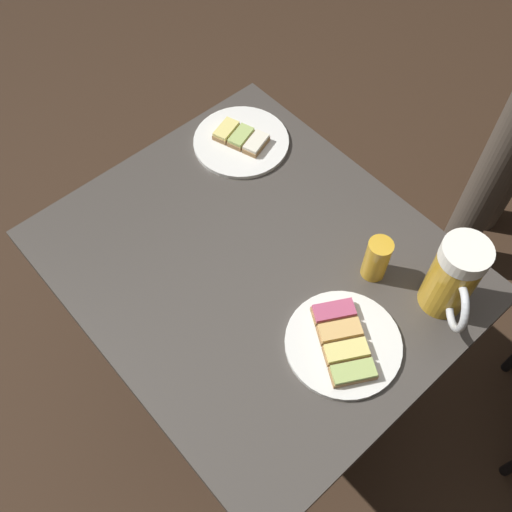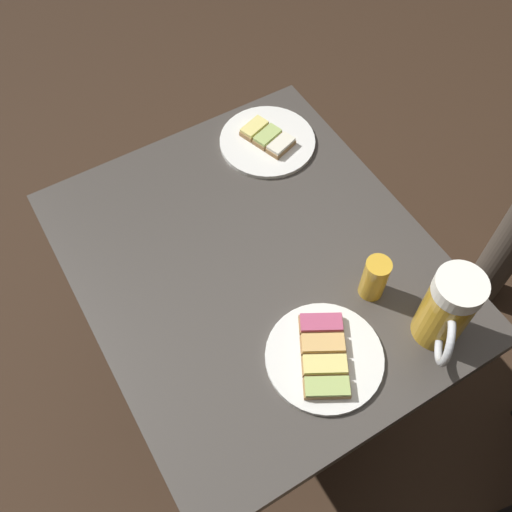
# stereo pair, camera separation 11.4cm
# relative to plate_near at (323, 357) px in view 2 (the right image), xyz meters

# --- Properties ---
(ground_plane) EXTENTS (6.00, 6.00, 0.00)m
(ground_plane) POSITION_rel_plate_near_xyz_m (-0.00, -0.24, -0.73)
(ground_plane) COLOR #382619
(cafe_table) EXTENTS (0.69, 0.80, 0.72)m
(cafe_table) POSITION_rel_plate_near_xyz_m (-0.00, -0.24, -0.17)
(cafe_table) COLOR black
(cafe_table) RESTS_ON ground_plane
(plate_near) EXTENTS (0.22, 0.22, 0.03)m
(plate_near) POSITION_rel_plate_near_xyz_m (0.00, 0.00, 0.00)
(plate_near) COLOR white
(plate_near) RESTS_ON cafe_table
(plate_far) EXTENTS (0.22, 0.22, 0.03)m
(plate_far) POSITION_rel_plate_near_xyz_m (-0.19, -0.51, -0.00)
(plate_far) COLOR white
(plate_far) RESTS_ON cafe_table
(beer_mug) EXTENTS (0.12, 0.13, 0.18)m
(beer_mug) POSITION_rel_plate_near_xyz_m (-0.21, 0.06, 0.08)
(beer_mug) COLOR gold
(beer_mug) RESTS_ON cafe_table
(beer_glass_small) EXTENTS (0.05, 0.05, 0.10)m
(beer_glass_small) POSITION_rel_plate_near_xyz_m (-0.16, -0.07, 0.04)
(beer_glass_small) COLOR gold
(beer_glass_small) RESTS_ON cafe_table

